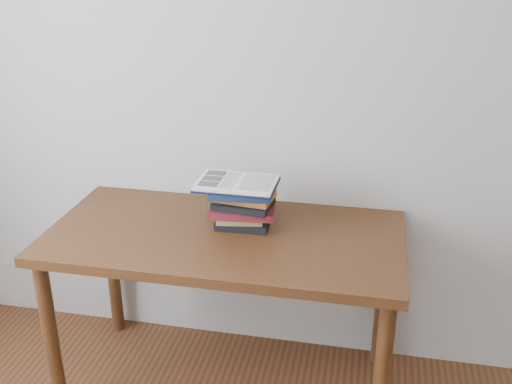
# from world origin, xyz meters

# --- Properties ---
(desk) EXTENTS (1.43, 0.72, 0.77)m
(desk) POSITION_xyz_m (-0.09, 1.38, 0.67)
(desk) COLOR #462D11
(desk) RESTS_ON ground
(book_stack) EXTENTS (0.28, 0.22, 0.18)m
(book_stack) POSITION_xyz_m (-0.03, 1.45, 0.86)
(book_stack) COLOR black
(book_stack) RESTS_ON desk
(open_book) EXTENTS (0.32, 0.22, 0.03)m
(open_book) POSITION_xyz_m (-0.05, 1.44, 0.96)
(open_book) COLOR black
(open_book) RESTS_ON book_stack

